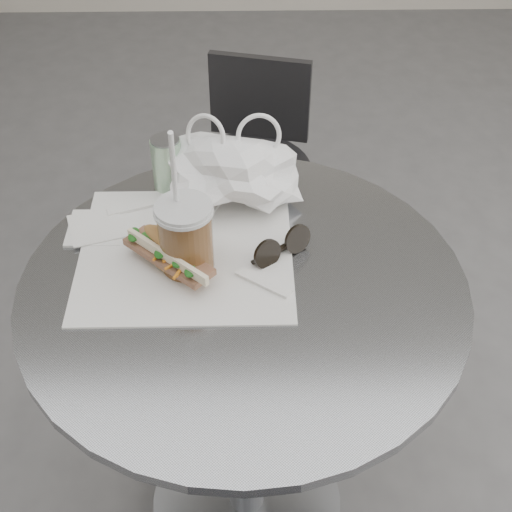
{
  "coord_description": "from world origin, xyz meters",
  "views": [
    {
      "loc": [
        0.01,
        -0.65,
        1.58
      ],
      "look_at": [
        0.02,
        0.21,
        0.79
      ],
      "focal_mm": 50.0,
      "sensor_mm": 36.0,
      "label": 1
    }
  ],
  "objects_px": {
    "cafe_table": "(245,384)",
    "iced_coffee": "(186,236)",
    "banh_mi": "(169,253)",
    "drink_can": "(167,164)",
    "chair_far": "(250,198)",
    "sunglasses": "(282,248)"
  },
  "relations": [
    {
      "from": "chair_far",
      "to": "banh_mi",
      "type": "relative_size",
      "value": 3.24
    },
    {
      "from": "sunglasses",
      "to": "banh_mi",
      "type": "bearing_deg",
      "value": 153.47
    },
    {
      "from": "sunglasses",
      "to": "drink_can",
      "type": "relative_size",
      "value": 0.99
    },
    {
      "from": "banh_mi",
      "to": "cafe_table",
      "type": "bearing_deg",
      "value": 24.95
    },
    {
      "from": "chair_far",
      "to": "iced_coffee",
      "type": "xyz_separation_m",
      "value": [
        -0.11,
        -0.75,
        0.5
      ]
    },
    {
      "from": "cafe_table",
      "to": "drink_can",
      "type": "height_order",
      "value": "drink_can"
    },
    {
      "from": "iced_coffee",
      "to": "banh_mi",
      "type": "bearing_deg",
      "value": -168.36
    },
    {
      "from": "iced_coffee",
      "to": "sunglasses",
      "type": "height_order",
      "value": "iced_coffee"
    },
    {
      "from": "banh_mi",
      "to": "sunglasses",
      "type": "height_order",
      "value": "banh_mi"
    },
    {
      "from": "banh_mi",
      "to": "drink_can",
      "type": "height_order",
      "value": "drink_can"
    },
    {
      "from": "cafe_table",
      "to": "chair_far",
      "type": "height_order",
      "value": "cafe_table"
    },
    {
      "from": "iced_coffee",
      "to": "sunglasses",
      "type": "relative_size",
      "value": 2.6
    },
    {
      "from": "cafe_table",
      "to": "banh_mi",
      "type": "bearing_deg",
      "value": 163.26
    },
    {
      "from": "iced_coffee",
      "to": "drink_can",
      "type": "xyz_separation_m",
      "value": [
        -0.05,
        0.23,
        -0.01
      ]
    },
    {
      "from": "cafe_table",
      "to": "drink_can",
      "type": "xyz_separation_m",
      "value": [
        -0.14,
        0.27,
        0.33
      ]
    },
    {
      "from": "sunglasses",
      "to": "chair_far",
      "type": "bearing_deg",
      "value": 58.79
    },
    {
      "from": "iced_coffee",
      "to": "drink_can",
      "type": "relative_size",
      "value": 2.58
    },
    {
      "from": "cafe_table",
      "to": "iced_coffee",
      "type": "xyz_separation_m",
      "value": [
        -0.09,
        0.04,
        0.34
      ]
    },
    {
      "from": "iced_coffee",
      "to": "drink_can",
      "type": "bearing_deg",
      "value": 102.13
    },
    {
      "from": "chair_far",
      "to": "iced_coffee",
      "type": "bearing_deg",
      "value": 94.97
    },
    {
      "from": "chair_far",
      "to": "banh_mi",
      "type": "xyz_separation_m",
      "value": [
        -0.14,
        -0.76,
        0.47
      ]
    },
    {
      "from": "iced_coffee",
      "to": "cafe_table",
      "type": "bearing_deg",
      "value": -24.89
    }
  ]
}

